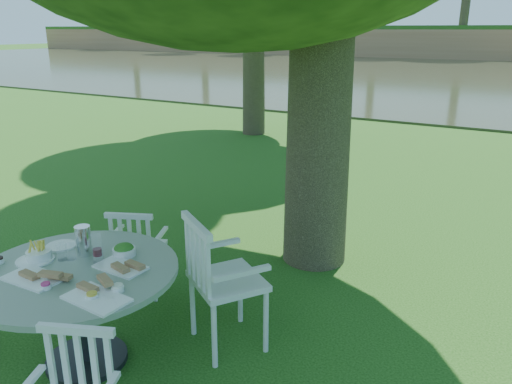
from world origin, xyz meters
TOP-DOWN VIEW (x-y plane):
  - ground at (0.00, 0.00)m, footprint 140.00×140.00m
  - table at (-0.39, -1.51)m, footprint 1.35×1.35m
  - chair_ne at (0.30, -0.89)m, footprint 0.69×0.68m
  - chair_nw at (-0.72, -0.63)m, footprint 0.53×0.51m
  - tableware at (-0.44, -1.46)m, footprint 1.19×0.76m
  - river at (0.00, 23.00)m, footprint 100.00×28.00m

SIDE VIEW (x-z plane):
  - ground at x=0.00m, z-range 0.00..0.00m
  - river at x=0.00m, z-range -0.06..0.06m
  - chair_nw at x=-0.72m, z-range 0.07..0.88m
  - table at x=-0.39m, z-range 0.22..0.94m
  - chair_ne at x=0.30m, z-range 0.09..1.10m
  - tableware at x=-0.44m, z-range 0.66..0.88m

